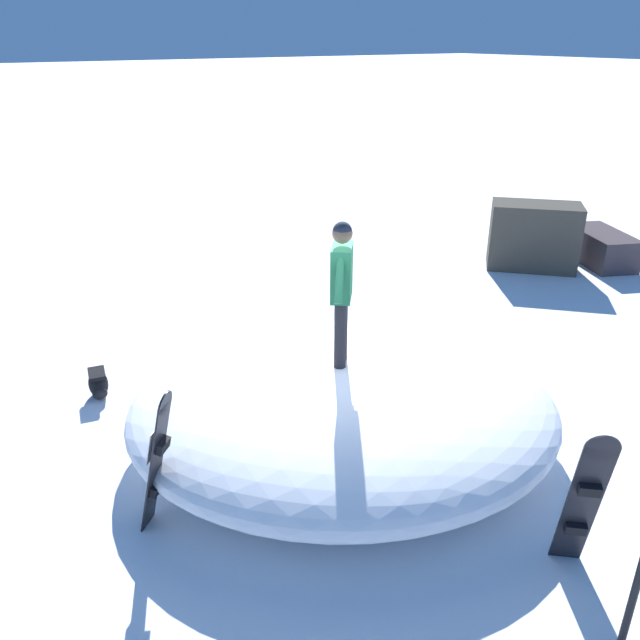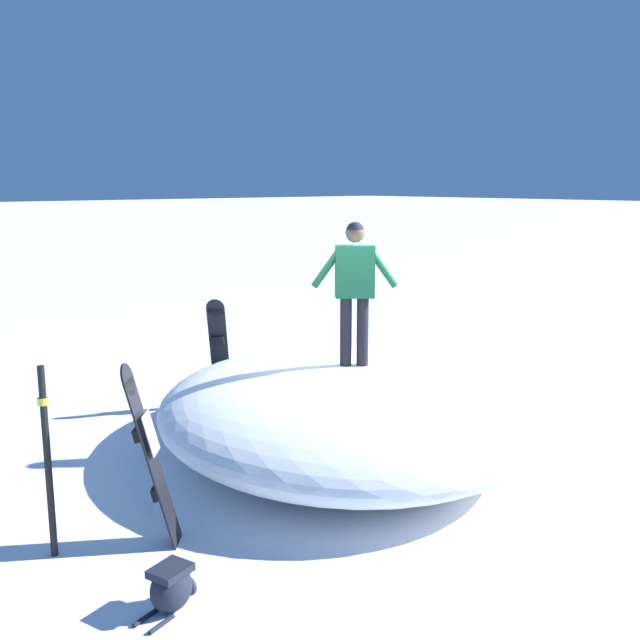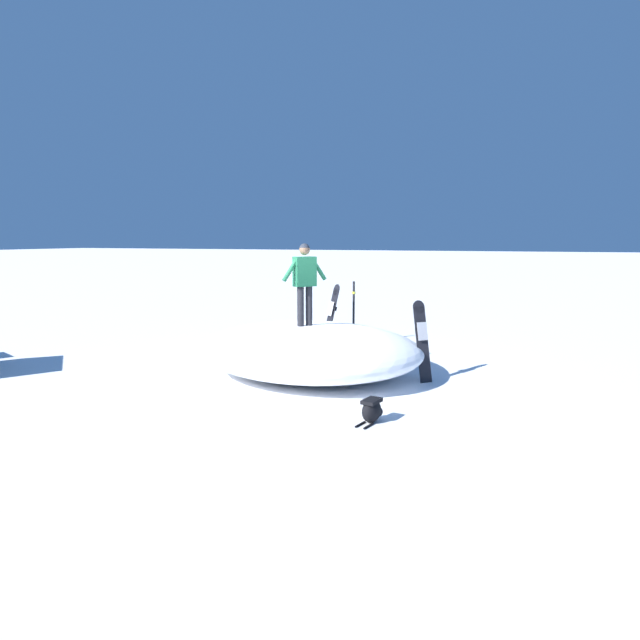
# 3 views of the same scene
# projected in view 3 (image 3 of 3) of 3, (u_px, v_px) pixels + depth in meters

# --- Properties ---
(ground) EXTENTS (240.00, 240.00, 0.00)m
(ground) POSITION_uv_depth(u_px,v_px,m) (309.00, 374.00, 12.29)
(ground) COLOR white
(snow_mound) EXTENTS (6.28, 6.56, 1.04)m
(snow_mound) POSITION_uv_depth(u_px,v_px,m) (309.00, 349.00, 12.37)
(snow_mound) COLOR white
(snow_mound) RESTS_ON ground
(snowboarder_standing) EXTENTS (0.85, 0.71, 1.71)m
(snowboarder_standing) POSITION_uv_depth(u_px,v_px,m) (305.00, 277.00, 12.05)
(snowboarder_standing) COLOR black
(snowboarder_standing) RESTS_ON snow_mound
(snowboard_primary_upright) EXTENTS (0.47, 0.47, 1.62)m
(snowboard_primary_upright) POSITION_uv_depth(u_px,v_px,m) (422.00, 340.00, 11.68)
(snowboard_primary_upright) COLOR black
(snowboard_primary_upright) RESTS_ON ground
(snowboard_secondary_upright) EXTENTS (0.52, 0.50, 1.67)m
(snowboard_secondary_upright) POSITION_uv_depth(u_px,v_px,m) (331.00, 315.00, 15.17)
(snowboard_secondary_upright) COLOR black
(snowboard_secondary_upright) RESTS_ON ground
(backpack_near) EXTENTS (0.56, 0.38, 0.36)m
(backpack_near) POSITION_uv_depth(u_px,v_px,m) (301.00, 336.00, 15.99)
(backpack_near) COLOR #1E2333
(backpack_near) RESTS_ON ground
(backpack_far) EXTENTS (0.65, 0.34, 0.38)m
(backpack_far) POSITION_uv_depth(u_px,v_px,m) (372.00, 410.00, 9.10)
(backpack_far) COLOR black
(backpack_far) RESTS_ON ground
(trail_marker_pole) EXTENTS (0.10, 0.10, 1.71)m
(trail_marker_pole) POSITION_uv_depth(u_px,v_px,m) (354.00, 311.00, 15.73)
(trail_marker_pole) COLOR black
(trail_marker_pole) RESTS_ON ground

